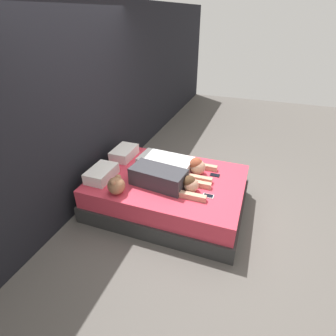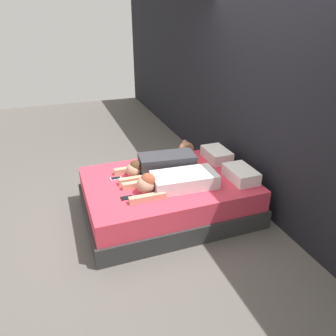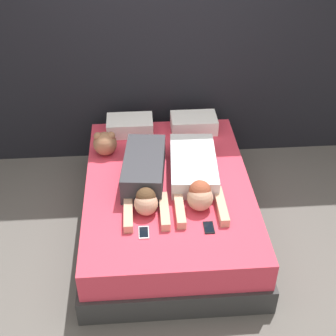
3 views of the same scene
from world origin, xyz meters
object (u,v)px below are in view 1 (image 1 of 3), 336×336
at_px(pillow_head_right, 124,153).
at_px(cell_phone_left, 208,196).
at_px(pillow_head_left, 102,173).
at_px(plush_toy, 116,185).
at_px(person_left, 165,179).
at_px(person_right, 174,164).
at_px(cell_phone_right, 215,175).
at_px(bed, 168,193).

xyz_separation_m(pillow_head_right, cell_phone_left, (-0.54, -1.43, -0.07)).
bearing_deg(pillow_head_left, plush_toy, -122.53).
bearing_deg(plush_toy, pillow_head_right, 22.53).
height_order(pillow_head_left, plush_toy, plush_toy).
xyz_separation_m(pillow_head_right, person_left, (-0.52, -0.86, 0.04)).
xyz_separation_m(person_left, person_right, (0.43, 0.02, -0.02)).
xyz_separation_m(pillow_head_left, pillow_head_right, (0.63, 0.00, 0.00)).
distance_m(person_left, person_right, 0.43).
bearing_deg(pillow_head_right, pillow_head_left, 180.00).
xyz_separation_m(person_left, cell_phone_left, (-0.03, -0.57, -0.11)).
distance_m(person_right, plush_toy, 0.91).
xyz_separation_m(cell_phone_right, plush_toy, (-0.81, 1.06, 0.11)).
bearing_deg(person_right, pillow_head_right, 83.98).
height_order(bed, cell_phone_right, cell_phone_right).
xyz_separation_m(cell_phone_left, cell_phone_right, (0.50, 0.02, 0.00)).
bearing_deg(person_left, bed, 9.58).
distance_m(bed, pillow_head_left, 0.94).
distance_m(cell_phone_right, plush_toy, 1.34).
bearing_deg(cell_phone_right, person_left, 130.36).
relative_size(cell_phone_left, cell_phone_right, 1.00).
distance_m(bed, pillow_head_right, 0.94).
height_order(pillow_head_left, cell_phone_right, pillow_head_left).
bearing_deg(plush_toy, pillow_head_left, 57.47).
height_order(bed, person_left, person_left).
distance_m(person_right, cell_phone_right, 0.58).
height_order(bed, cell_phone_left, cell_phone_left).
height_order(pillow_head_left, person_right, person_right).
bearing_deg(pillow_head_left, bed, -69.06).
bearing_deg(person_left, cell_phone_left, -92.73).
bearing_deg(cell_phone_left, person_right, 52.45).
xyz_separation_m(pillow_head_left, cell_phone_right, (0.59, -1.41, -0.07)).
relative_size(bed, cell_phone_right, 15.83).
relative_size(person_left, plush_toy, 4.46).
relative_size(bed, pillow_head_right, 4.59).
bearing_deg(pillow_head_left, person_left, -82.22).
bearing_deg(cell_phone_left, plush_toy, 106.53).
relative_size(bed, pillow_head_left, 4.59).
height_order(person_right, cell_phone_left, person_right).
xyz_separation_m(bed, person_right, (0.23, -0.01, 0.34)).
bearing_deg(pillow_head_right, plush_toy, -157.47).
distance_m(pillow_head_left, plush_toy, 0.43).
distance_m(pillow_head_right, plush_toy, 0.93).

